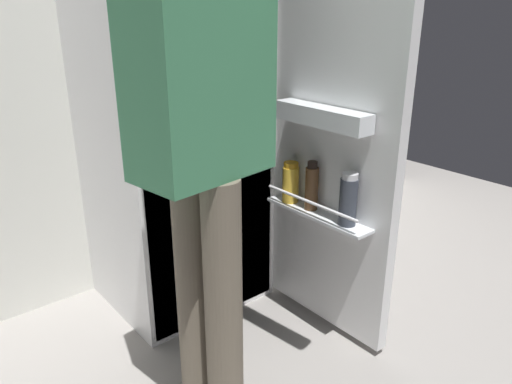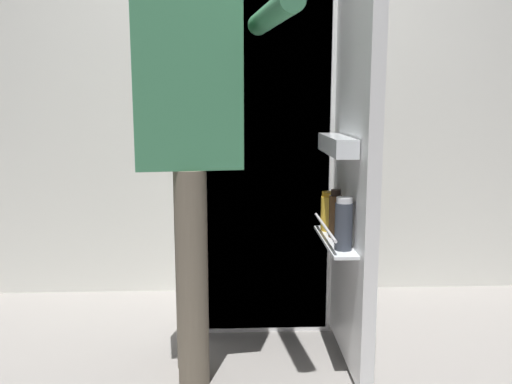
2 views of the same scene
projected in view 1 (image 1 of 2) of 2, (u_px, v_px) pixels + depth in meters
ground_plane at (253, 346)px, 2.01m from camera, size 5.37×5.37×0.00m
refrigerator at (184, 116)px, 2.07m from camera, size 0.70×1.20×1.73m
person at (204, 116)px, 1.38m from camera, size 0.59×0.67×1.69m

